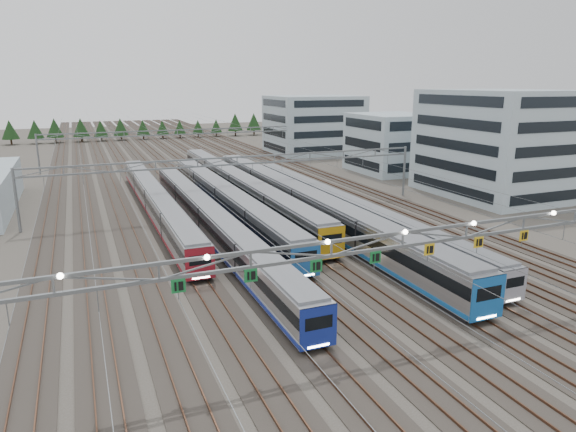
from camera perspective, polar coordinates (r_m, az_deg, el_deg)
name	(u,v)px	position (r m, az deg, el deg)	size (l,w,h in m)	color
ground	(397,334)	(39.56, 12.04, -12.69)	(400.00, 400.00, 0.00)	#47423A
track_bed	(167,151)	(131.35, -13.25, 7.09)	(54.00, 260.00, 5.42)	#2D2823
train_a	(155,201)	(73.33, -14.54, 1.66)	(2.76, 55.49, 3.59)	black
train_b	(210,220)	(61.62, -8.66, -0.47)	(2.76, 59.90, 3.59)	black
train_c	(225,200)	(71.44, -6.96, 1.80)	(2.96, 54.36, 3.86)	black
train_d	(239,186)	(80.71, -5.52, 3.37)	(3.03, 64.21, 3.96)	black
train_e	(302,202)	(68.93, 1.58, 1.53)	(3.13, 68.81, 4.09)	black
train_f	(343,207)	(68.19, 6.12, 0.97)	(2.55, 58.79, 3.31)	black
gantry_near	(403,243)	(36.77, 12.66, -2.91)	(56.36, 0.61, 8.08)	slate
gantry_mid	(237,167)	(72.61, -5.65, 5.43)	(56.36, 0.36, 8.00)	slate
gantry_far	(178,136)	(116.10, -12.16, 8.63)	(56.36, 0.36, 8.00)	slate
depot_bldg_south	(498,143)	(89.91, 22.33, 7.48)	(18.00, 22.00, 16.78)	#A3B8C2
depot_bldg_mid	(392,143)	(107.89, 11.45, 7.95)	(14.00, 16.00, 11.72)	#A3B8C2
depot_bldg_north	(314,125)	(134.99, 2.87, 10.12)	(22.00, 18.00, 14.53)	#A3B8C2
treeline	(162,126)	(173.73, -13.86, 9.73)	(106.40, 5.60, 7.02)	#332114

